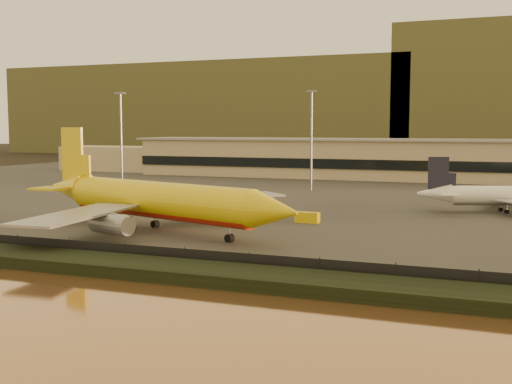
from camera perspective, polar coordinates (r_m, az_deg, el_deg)
ground at (r=87.07m, az=-3.56°, el=-5.01°), size 900.00×900.00×0.00m
embankment at (r=72.15m, az=-9.25°, el=-6.76°), size 320.00×7.00×1.40m
tarmac at (r=177.11m, az=9.37°, el=0.43°), size 320.00×220.00×0.20m
perimeter_fence at (r=75.43m, az=-7.71°, el=-5.72°), size 300.00×0.05×2.20m
terminal_building at (r=209.62m, az=7.21°, el=2.96°), size 202.00×25.00×12.60m
apron_light_masts at (r=154.11m, az=13.42°, el=5.38°), size 152.20×12.20×25.40m
distant_hills at (r=421.79m, az=13.52°, el=7.63°), size 470.00×160.00×70.00m
dhl_cargo_jet at (r=100.22m, az=-8.91°, el=-0.76°), size 52.68×50.25×16.08m
gse_vehicle_yellow at (r=108.89m, az=4.59°, el=-2.27°), size 4.06×1.95×1.80m
gse_vehicle_white at (r=126.66m, az=-4.11°, el=-1.15°), size 4.09×2.23×1.76m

